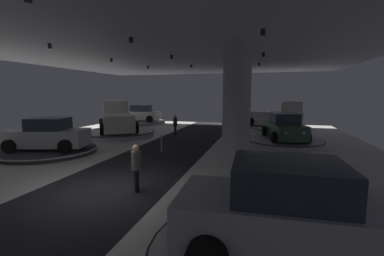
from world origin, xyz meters
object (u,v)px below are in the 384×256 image
display_platform_far_left (118,133)px  pickup_truck_far_left (117,119)px  display_car_mid_left (47,135)px  display_platform_deep_left (140,122)px  display_platform_mid_left (48,151)px  column_right (236,105)px  display_car_near_right (294,213)px  display_platform_deep_right (271,127)px  display_car_far_right (284,128)px  visitor_walking_far (136,165)px  pickup_truck_deep_right (275,116)px  display_car_deep_left (140,114)px  visitor_walking_near (175,124)px  display_platform_far_right (284,141)px

display_platform_far_left → pickup_truck_far_left: pickup_truck_far_left is taller
display_car_mid_left → display_platform_deep_left: display_car_mid_left is taller
display_platform_mid_left → display_car_mid_left: (0.03, 0.01, 0.87)m
column_right → display_car_near_right: (1.72, -7.01, -1.64)m
display_platform_mid_left → display_platform_deep_right: 18.34m
display_platform_far_left → display_platform_deep_right: bearing=32.2°
display_platform_mid_left → display_car_mid_left: 0.87m
display_car_near_right → display_car_far_right: size_ratio=0.96×
column_right → display_platform_far_left: bearing=147.7°
display_platform_mid_left → visitor_walking_far: bearing=-28.1°
pickup_truck_deep_right → display_platform_mid_left: bearing=-132.4°
column_right → display_car_deep_left: (-11.64, 13.98, -1.66)m
pickup_truck_far_left → display_platform_deep_left: bearing=103.3°
display_platform_mid_left → display_car_far_right: display_car_far_right is taller
pickup_truck_far_left → display_car_far_right: pickup_truck_far_left is taller
display_platform_deep_left → pickup_truck_far_left: size_ratio=0.99×
display_car_deep_left → pickup_truck_deep_right: bearing=-2.1°
display_car_deep_left → visitor_walking_near: display_car_deep_left is taller
visitor_walking_near → display_car_deep_left: bearing=133.3°
display_car_deep_left → pickup_truck_deep_right: (13.93, -0.52, 0.13)m
visitor_walking_far → display_platform_far_right: bearing=62.5°
display_platform_far_left → display_car_far_right: display_car_far_right is taller
display_car_deep_left → pickup_truck_far_left: pickup_truck_far_left is taller
display_platform_mid_left → visitor_walking_far: size_ratio=3.24×
display_car_near_right → display_platform_far_left: (-11.42, 13.14, -0.90)m
display_platform_far_left → display_platform_deep_right: 13.79m
pickup_truck_far_left → pickup_truck_deep_right: (12.17, 7.06, -0.10)m
display_platform_mid_left → display_platform_far_left: size_ratio=0.91×
pickup_truck_far_left → display_platform_deep_right: bearing=30.9°
display_car_far_right → display_car_near_right: bearing=-93.6°
column_right → display_car_near_right: 7.41m
visitor_walking_near → display_car_near_right: bearing=-63.7°
display_platform_far_right → display_car_far_right: bearing=101.5°
display_car_near_right → pickup_truck_far_left: pickup_truck_far_left is taller
display_platform_mid_left → pickup_truck_deep_right: size_ratio=0.94×
display_platform_far_right → display_platform_deep_left: bearing=151.3°
display_car_near_right → display_platform_deep_right: display_car_near_right is taller
display_car_deep_left → visitor_walking_far: bearing=-64.1°
display_car_deep_left → visitor_walking_near: 9.11m
display_car_mid_left → display_platform_far_left: 6.42m
display_car_near_right → pickup_truck_deep_right: pickup_truck_deep_right is taller
display_car_near_right → display_platform_far_right: size_ratio=0.86×
display_platform_deep_left → display_car_deep_left: display_car_deep_left is taller
display_platform_deep_right → display_platform_far_right: bearing=-85.4°
display_car_near_right → visitor_walking_far: 5.37m
column_right → pickup_truck_deep_right: (2.29, 13.46, -1.53)m
pickup_truck_far_left → visitor_walking_far: bearing=-56.3°
display_car_deep_left → pickup_truck_far_left: bearing=-76.9°
visitor_walking_near → visitor_walking_far: size_ratio=1.00×
column_right → display_platform_far_right: 7.17m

